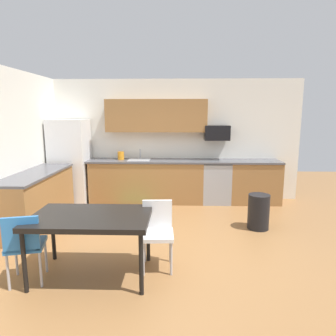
{
  "coord_description": "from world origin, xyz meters",
  "views": [
    {
      "loc": [
        0.17,
        -4.28,
        1.96
      ],
      "look_at": [
        0.0,
        1.0,
        1.0
      ],
      "focal_mm": 32.48,
      "sensor_mm": 36.0,
      "label": 1
    }
  ],
  "objects_px": {
    "oven_range": "(216,182)",
    "trash_bin": "(259,212)",
    "refrigerator": "(70,161)",
    "microwave": "(217,133)",
    "kettle": "(121,156)",
    "chair_far_side": "(24,243)",
    "dining_table": "(91,220)",
    "chair_near_table": "(157,229)"
  },
  "relations": [
    {
      "from": "microwave",
      "to": "trash_bin",
      "type": "relative_size",
      "value": 0.9
    },
    {
      "from": "dining_table",
      "to": "chair_far_side",
      "type": "xyz_separation_m",
      "value": [
        -0.71,
        -0.22,
        -0.2
      ]
    },
    {
      "from": "oven_range",
      "to": "microwave",
      "type": "relative_size",
      "value": 1.69
    },
    {
      "from": "oven_range",
      "to": "trash_bin",
      "type": "distance_m",
      "value": 1.67
    },
    {
      "from": "chair_far_side",
      "to": "oven_range",
      "type": "bearing_deg",
      "value": 52.66
    },
    {
      "from": "chair_far_side",
      "to": "kettle",
      "type": "height_order",
      "value": "kettle"
    },
    {
      "from": "microwave",
      "to": "chair_near_table",
      "type": "relative_size",
      "value": 0.64
    },
    {
      "from": "trash_bin",
      "to": "kettle",
      "type": "relative_size",
      "value": 3.0
    },
    {
      "from": "oven_range",
      "to": "trash_bin",
      "type": "height_order",
      "value": "oven_range"
    },
    {
      "from": "refrigerator",
      "to": "microwave",
      "type": "xyz_separation_m",
      "value": [
        3.2,
        0.18,
        0.62
      ]
    },
    {
      "from": "chair_near_table",
      "to": "chair_far_side",
      "type": "distance_m",
      "value": 1.56
    },
    {
      "from": "refrigerator",
      "to": "chair_near_table",
      "type": "height_order",
      "value": "refrigerator"
    },
    {
      "from": "refrigerator",
      "to": "microwave",
      "type": "distance_m",
      "value": 3.27
    },
    {
      "from": "chair_far_side",
      "to": "chair_near_table",
      "type": "bearing_deg",
      "value": 17.88
    },
    {
      "from": "trash_bin",
      "to": "kettle",
      "type": "bearing_deg",
      "value": 148.5
    },
    {
      "from": "refrigerator",
      "to": "oven_range",
      "type": "height_order",
      "value": "refrigerator"
    },
    {
      "from": "microwave",
      "to": "kettle",
      "type": "distance_m",
      "value": 2.17
    },
    {
      "from": "oven_range",
      "to": "chair_near_table",
      "type": "bearing_deg",
      "value": -110.8
    },
    {
      "from": "dining_table",
      "to": "kettle",
      "type": "distance_m",
      "value": 3.24
    },
    {
      "from": "trash_bin",
      "to": "kettle",
      "type": "distance_m",
      "value": 3.18
    },
    {
      "from": "oven_range",
      "to": "chair_far_side",
      "type": "distance_m",
      "value": 4.27
    },
    {
      "from": "chair_near_table",
      "to": "trash_bin",
      "type": "xyz_separation_m",
      "value": [
        1.64,
        1.34,
        -0.2
      ]
    },
    {
      "from": "dining_table",
      "to": "chair_far_side",
      "type": "height_order",
      "value": "chair_far_side"
    },
    {
      "from": "chair_far_side",
      "to": "microwave",
      "type": "bearing_deg",
      "value": 53.46
    },
    {
      "from": "refrigerator",
      "to": "microwave",
      "type": "bearing_deg",
      "value": 3.22
    },
    {
      "from": "refrigerator",
      "to": "oven_range",
      "type": "distance_m",
      "value": 3.23
    },
    {
      "from": "chair_far_side",
      "to": "kettle",
      "type": "bearing_deg",
      "value": 82.09
    },
    {
      "from": "chair_near_table",
      "to": "kettle",
      "type": "bearing_deg",
      "value": 108.68
    },
    {
      "from": "chair_near_table",
      "to": "oven_range",
      "type": "bearing_deg",
      "value": 69.2
    },
    {
      "from": "refrigerator",
      "to": "chair_far_side",
      "type": "height_order",
      "value": "refrigerator"
    },
    {
      "from": "dining_table",
      "to": "microwave",
      "type": "bearing_deg",
      "value": 60.12
    },
    {
      "from": "dining_table",
      "to": "trash_bin",
      "type": "relative_size",
      "value": 2.33
    },
    {
      "from": "microwave",
      "to": "oven_range",
      "type": "bearing_deg",
      "value": -90.0
    },
    {
      "from": "chair_near_table",
      "to": "kettle",
      "type": "xyz_separation_m",
      "value": [
        -1.0,
        2.96,
        0.52
      ]
    },
    {
      "from": "chair_near_table",
      "to": "kettle",
      "type": "distance_m",
      "value": 3.17
    },
    {
      "from": "refrigerator",
      "to": "chair_far_side",
      "type": "xyz_separation_m",
      "value": [
        0.61,
        -3.31,
        -0.41
      ]
    },
    {
      "from": "dining_table",
      "to": "trash_bin",
      "type": "height_order",
      "value": "dining_table"
    },
    {
      "from": "oven_range",
      "to": "chair_far_side",
      "type": "xyz_separation_m",
      "value": [
        -2.59,
        -3.39,
        0.05
      ]
    },
    {
      "from": "refrigerator",
      "to": "trash_bin",
      "type": "relative_size",
      "value": 3.04
    },
    {
      "from": "refrigerator",
      "to": "dining_table",
      "type": "distance_m",
      "value": 3.37
    },
    {
      "from": "refrigerator",
      "to": "trash_bin",
      "type": "bearing_deg",
      "value": -21.74
    },
    {
      "from": "refrigerator",
      "to": "microwave",
      "type": "height_order",
      "value": "refrigerator"
    }
  ]
}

